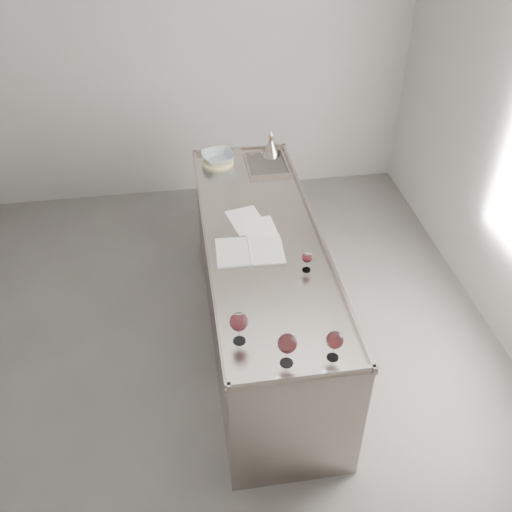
{
  "coord_description": "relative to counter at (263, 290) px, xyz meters",
  "views": [
    {
      "loc": [
        -0.0,
        -2.66,
        3.16
      ],
      "look_at": [
        0.41,
        0.01,
        1.02
      ],
      "focal_mm": 40.0,
      "sensor_mm": 36.0,
      "label": 1
    }
  ],
  "objects": [
    {
      "name": "room_shell",
      "position": [
        -0.5,
        -0.3,
        0.93
      ],
      "size": [
        4.54,
        5.04,
        2.84
      ],
      "color": "#504E4B",
      "rests_on": "ground"
    },
    {
      "name": "counter",
      "position": [
        0.0,
        0.0,
        0.0
      ],
      "size": [
        0.77,
        2.42,
        0.97
      ],
      "color": "gray",
      "rests_on": "ground"
    },
    {
      "name": "wine_glass_left",
      "position": [
        -0.28,
        -0.89,
        0.6
      ],
      "size": [
        0.1,
        0.1,
        0.19
      ],
      "rotation": [
        0.0,
        0.0,
        -0.25
      ],
      "color": "white",
      "rests_on": "counter"
    },
    {
      "name": "wine_glass_middle",
      "position": [
        -0.06,
        -1.08,
        0.61
      ],
      "size": [
        0.1,
        0.1,
        0.19
      ],
      "rotation": [
        0.0,
        0.0,
        -0.27
      ],
      "color": "white",
      "rests_on": "counter"
    },
    {
      "name": "wine_glass_right",
      "position": [
        0.18,
        -1.08,
        0.59
      ],
      "size": [
        0.09,
        0.09,
        0.18
      ],
      "rotation": [
        0.0,
        0.0,
        -0.06
      ],
      "color": "white",
      "rests_on": "counter"
    },
    {
      "name": "wine_glass_small",
      "position": [
        0.2,
        -0.38,
        0.56
      ],
      "size": [
        0.07,
        0.07,
        0.14
      ],
      "rotation": [
        0.0,
        0.0,
        -0.03
      ],
      "color": "white",
      "rests_on": "counter"
    },
    {
      "name": "notebook",
      "position": [
        -0.11,
        -0.15,
        0.47
      ],
      "size": [
        0.44,
        0.31,
        0.02
      ],
      "rotation": [
        0.0,
        0.0,
        -0.04
      ],
      "color": "white",
      "rests_on": "counter"
    },
    {
      "name": "loose_paper_top",
      "position": [
        -0.08,
        0.2,
        0.47
      ],
      "size": [
        0.28,
        0.35,
        0.0
      ],
      "primitive_type": "cube",
      "rotation": [
        0.0,
        0.0,
        0.22
      ],
      "color": "white",
      "rests_on": "counter"
    },
    {
      "name": "loose_paper_under",
      "position": [
        -0.01,
        0.06,
        0.47
      ],
      "size": [
        0.24,
        0.33,
        0.0
      ],
      "primitive_type": "cube",
      "rotation": [
        0.0,
        0.0,
        0.07
      ],
      "color": "white",
      "rests_on": "counter"
    },
    {
      "name": "trivet",
      "position": [
        -0.19,
        1.02,
        0.48
      ],
      "size": [
        0.32,
        0.32,
        0.02
      ],
      "primitive_type": "cylinder",
      "rotation": [
        0.0,
        0.0,
        -0.38
      ],
      "color": "beige",
      "rests_on": "counter"
    },
    {
      "name": "ceramic_bowl",
      "position": [
        -0.19,
        1.02,
        0.52
      ],
      "size": [
        0.29,
        0.29,
        0.06
      ],
      "primitive_type": "imported",
      "rotation": [
        0.0,
        0.0,
        0.18
      ],
      "color": "#98A9B0",
      "rests_on": "trivet"
    },
    {
      "name": "wine_funnel",
      "position": [
        0.24,
        1.08,
        0.54
      ],
      "size": [
        0.15,
        0.15,
        0.22
      ],
      "rotation": [
        0.0,
        0.0,
        0.25
      ],
      "color": "gray",
      "rests_on": "counter"
    }
  ]
}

